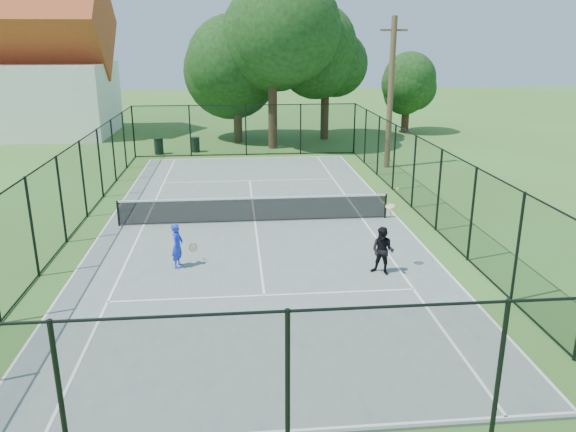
{
  "coord_description": "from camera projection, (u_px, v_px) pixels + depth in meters",
  "views": [
    {
      "loc": [
        -0.67,
        -20.1,
        6.64
      ],
      "look_at": [
        0.96,
        -3.0,
        1.2
      ],
      "focal_mm": 35.0,
      "sensor_mm": 36.0,
      "label": 1
    }
  ],
  "objects": [
    {
      "name": "trash_bin_right",
      "position": [
        195.0,
        145.0,
        34.31
      ],
      "size": [
        0.58,
        0.58,
        0.9
      ],
      "color": "black",
      "rests_on": "ground"
    },
    {
      "name": "ground",
      "position": [
        255.0,
        223.0,
        21.14
      ],
      "size": [
        120.0,
        120.0,
        0.0
      ],
      "primitive_type": "plane",
      "color": "#426522"
    },
    {
      "name": "trash_bin_left",
      "position": [
        159.0,
        146.0,
        33.65
      ],
      "size": [
        0.58,
        0.58,
        0.98
      ],
      "color": "black",
      "rests_on": "ground"
    },
    {
      "name": "player_black",
      "position": [
        383.0,
        251.0,
        16.24
      ],
      "size": [
        0.92,
        0.91,
        2.49
      ],
      "color": "black",
      "rests_on": "tennis_court"
    },
    {
      "name": "tree_far_right",
      "position": [
        407.0,
        87.0,
        40.85
      ],
      "size": [
        4.0,
        4.0,
        5.28
      ],
      "color": "#332114",
      "rests_on": "ground"
    },
    {
      "name": "utility_pole",
      "position": [
        391.0,
        93.0,
        29.17
      ],
      "size": [
        1.4,
        0.3,
        7.75
      ],
      "color": "#4C3823",
      "rests_on": "ground"
    },
    {
      "name": "tennis_court",
      "position": [
        255.0,
        222.0,
        21.13
      ],
      "size": [
        11.0,
        24.0,
        0.06
      ],
      "primitive_type": "cube",
      "color": "slate",
      "rests_on": "ground"
    },
    {
      "name": "tree_near_right",
      "position": [
        326.0,
        63.0,
        37.52
      ],
      "size": [
        5.77,
        5.77,
        7.96
      ],
      "color": "#332114",
      "rests_on": "ground"
    },
    {
      "name": "player_blue",
      "position": [
        178.0,
        245.0,
        16.76
      ],
      "size": [
        0.8,
        0.56,
        1.36
      ],
      "color": "#1932D9",
      "rests_on": "tennis_court"
    },
    {
      "name": "fence",
      "position": [
        254.0,
        185.0,
        20.69
      ],
      "size": [
        13.1,
        26.1,
        3.0
      ],
      "color": "black",
      "rests_on": "ground"
    },
    {
      "name": "tennis_net",
      "position": [
        255.0,
        208.0,
        20.96
      ],
      "size": [
        10.08,
        0.08,
        0.95
      ],
      "color": "black",
      "rests_on": "tennis_court"
    },
    {
      "name": "tree_near_mid",
      "position": [
        272.0,
        57.0,
        33.99
      ],
      "size": [
        6.92,
        6.92,
        9.05
      ],
      "color": "#332114",
      "rests_on": "ground"
    },
    {
      "name": "tree_near_left",
      "position": [
        236.0,
        63.0,
        36.27
      ],
      "size": [
        6.42,
        6.42,
        8.37
      ],
      "color": "#332114",
      "rests_on": "ground"
    }
  ]
}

